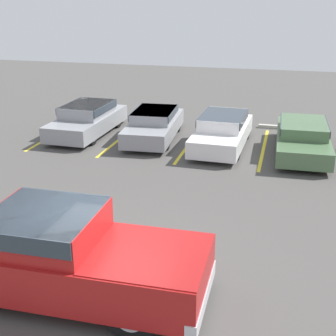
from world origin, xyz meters
The scene contains 11 objects.
ground_plane centered at (0.00, 0.00, 0.00)m, with size 60.00×60.00×0.00m, color #4C4947.
stall_stripe_a centered at (-6.05, 9.49, 0.00)m, with size 0.12×5.22×0.01m, color yellow.
stall_stripe_b centered at (-3.19, 9.49, 0.00)m, with size 0.12×5.22×0.01m, color yellow.
stall_stripe_c centered at (-0.33, 9.49, 0.00)m, with size 0.12×5.22×0.01m, color yellow.
stall_stripe_d centered at (2.53, 9.49, 0.00)m, with size 0.12×5.22×0.01m, color yellow.
pickup_truck centered at (-0.61, -0.81, 0.87)m, with size 5.61×2.14×1.73m.
parked_sedan_a centered at (-4.73, 9.70, 0.68)m, with size 1.89×4.62×1.28m.
parked_sedan_b centered at (-1.85, 9.70, 0.63)m, with size 2.02×4.55×1.18m.
parked_sedan_c centered at (0.95, 9.35, 0.67)m, with size 1.87×4.64×1.25m.
parked_sedan_d centered at (3.90, 9.32, 0.63)m, with size 1.93×4.84×1.17m.
wheel_stop_curb centered at (2.94, 12.52, 0.07)m, with size 1.65×0.20×0.14m, color #B7B2A8.
Camera 1 is at (3.27, -7.74, 5.46)m, focal length 50.00 mm.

